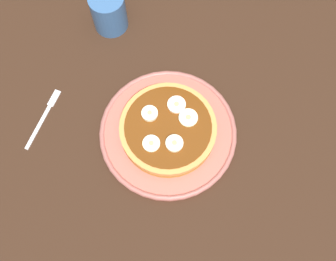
{
  "coord_description": "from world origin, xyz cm",
  "views": [
    {
      "loc": [
        -22.06,
        -8.34,
        67.61
      ],
      "look_at": [
        0.0,
        0.0,
        2.08
      ],
      "focal_mm": 40.47,
      "sensor_mm": 36.0,
      "label": 1
    }
  ],
  "objects_px": {
    "plate": "(168,133)",
    "banana_slice_2": "(150,114)",
    "banana_slice_4": "(177,105)",
    "pancake_stack": "(169,129)",
    "banana_slice_1": "(174,143)",
    "banana_slice_0": "(188,118)",
    "coffee_mug": "(109,10)",
    "banana_slice_3": "(151,144)",
    "fork": "(45,115)"
  },
  "relations": [
    {
      "from": "plate",
      "to": "banana_slice_2",
      "type": "distance_m",
      "value": 0.05
    },
    {
      "from": "plate",
      "to": "banana_slice_2",
      "type": "relative_size",
      "value": 8.62
    },
    {
      "from": "banana_slice_2",
      "to": "banana_slice_4",
      "type": "height_order",
      "value": "banana_slice_2"
    },
    {
      "from": "pancake_stack",
      "to": "banana_slice_1",
      "type": "relative_size",
      "value": 5.7
    },
    {
      "from": "pancake_stack",
      "to": "banana_slice_0",
      "type": "height_order",
      "value": "banana_slice_0"
    },
    {
      "from": "banana_slice_0",
      "to": "banana_slice_2",
      "type": "height_order",
      "value": "banana_slice_2"
    },
    {
      "from": "banana_slice_2",
      "to": "coffee_mug",
      "type": "height_order",
      "value": "coffee_mug"
    },
    {
      "from": "banana_slice_2",
      "to": "coffee_mug",
      "type": "relative_size",
      "value": 0.29
    },
    {
      "from": "pancake_stack",
      "to": "banana_slice_3",
      "type": "bearing_deg",
      "value": 158.45
    },
    {
      "from": "plate",
      "to": "banana_slice_0",
      "type": "distance_m",
      "value": 0.05
    },
    {
      "from": "coffee_mug",
      "to": "banana_slice_3",
      "type": "bearing_deg",
      "value": -141.91
    },
    {
      "from": "banana_slice_1",
      "to": "banana_slice_0",
      "type": "bearing_deg",
      "value": -6.56
    },
    {
      "from": "plate",
      "to": "fork",
      "type": "relative_size",
      "value": 1.97
    },
    {
      "from": "banana_slice_4",
      "to": "coffee_mug",
      "type": "distance_m",
      "value": 0.25
    },
    {
      "from": "banana_slice_3",
      "to": "fork",
      "type": "distance_m",
      "value": 0.22
    },
    {
      "from": "fork",
      "to": "banana_slice_4",
      "type": "bearing_deg",
      "value": -68.69
    },
    {
      "from": "banana_slice_0",
      "to": "fork",
      "type": "relative_size",
      "value": 0.26
    },
    {
      "from": "plate",
      "to": "pancake_stack",
      "type": "distance_m",
      "value": 0.02
    },
    {
      "from": "plate",
      "to": "banana_slice_3",
      "type": "bearing_deg",
      "value": 159.11
    },
    {
      "from": "banana_slice_2",
      "to": "coffee_mug",
      "type": "xyz_separation_m",
      "value": [
        0.18,
        0.16,
        -0.0
      ]
    },
    {
      "from": "coffee_mug",
      "to": "plate",
      "type": "bearing_deg",
      "value": -134.05
    },
    {
      "from": "plate",
      "to": "banana_slice_1",
      "type": "xyz_separation_m",
      "value": [
        -0.03,
        -0.02,
        0.04
      ]
    },
    {
      "from": "banana_slice_3",
      "to": "banana_slice_4",
      "type": "height_order",
      "value": "same"
    },
    {
      "from": "banana_slice_2",
      "to": "banana_slice_4",
      "type": "xyz_separation_m",
      "value": [
        0.03,
        -0.04,
        -0.0
      ]
    },
    {
      "from": "plate",
      "to": "banana_slice_3",
      "type": "relative_size",
      "value": 8.26
    },
    {
      "from": "banana_slice_3",
      "to": "banana_slice_4",
      "type": "xyz_separation_m",
      "value": [
        0.09,
        -0.02,
        0.0
      ]
    },
    {
      "from": "banana_slice_2",
      "to": "banana_slice_3",
      "type": "bearing_deg",
      "value": -155.58
    },
    {
      "from": "pancake_stack",
      "to": "banana_slice_4",
      "type": "xyz_separation_m",
      "value": [
        0.04,
        0.0,
        0.02
      ]
    },
    {
      "from": "banana_slice_3",
      "to": "banana_slice_4",
      "type": "relative_size",
      "value": 0.92
    },
    {
      "from": "plate",
      "to": "fork",
      "type": "xyz_separation_m",
      "value": [
        -0.05,
        0.24,
        -0.01
      ]
    },
    {
      "from": "banana_slice_2",
      "to": "fork",
      "type": "distance_m",
      "value": 0.21
    },
    {
      "from": "banana_slice_0",
      "to": "banana_slice_1",
      "type": "distance_m",
      "value": 0.05
    },
    {
      "from": "plate",
      "to": "banana_slice_4",
      "type": "xyz_separation_m",
      "value": [
        0.04,
        -0.0,
        0.04
      ]
    },
    {
      "from": "plate",
      "to": "coffee_mug",
      "type": "distance_m",
      "value": 0.28
    },
    {
      "from": "coffee_mug",
      "to": "banana_slice_1",
      "type": "bearing_deg",
      "value": -134.79
    },
    {
      "from": "banana_slice_3",
      "to": "banana_slice_1",
      "type": "bearing_deg",
      "value": -69.58
    },
    {
      "from": "pancake_stack",
      "to": "banana_slice_4",
      "type": "height_order",
      "value": "banana_slice_4"
    },
    {
      "from": "banana_slice_2",
      "to": "fork",
      "type": "relative_size",
      "value": 0.23
    },
    {
      "from": "banana_slice_0",
      "to": "plate",
      "type": "bearing_deg",
      "value": 133.86
    },
    {
      "from": "pancake_stack",
      "to": "plate",
      "type": "bearing_deg",
      "value": 134.06
    },
    {
      "from": "banana_slice_3",
      "to": "fork",
      "type": "height_order",
      "value": "banana_slice_3"
    },
    {
      "from": "banana_slice_1",
      "to": "coffee_mug",
      "type": "height_order",
      "value": "coffee_mug"
    },
    {
      "from": "banana_slice_1",
      "to": "banana_slice_4",
      "type": "distance_m",
      "value": 0.07
    },
    {
      "from": "plate",
      "to": "coffee_mug",
      "type": "bearing_deg",
      "value": 45.95
    },
    {
      "from": "plate",
      "to": "banana_slice_4",
      "type": "relative_size",
      "value": 7.63
    },
    {
      "from": "pancake_stack",
      "to": "banana_slice_0",
      "type": "xyz_separation_m",
      "value": [
        0.03,
        -0.03,
        0.02
      ]
    },
    {
      "from": "banana_slice_0",
      "to": "banana_slice_4",
      "type": "relative_size",
      "value": 1.02
    },
    {
      "from": "banana_slice_2",
      "to": "banana_slice_3",
      "type": "xyz_separation_m",
      "value": [
        -0.05,
        -0.02,
        -0.0
      ]
    },
    {
      "from": "plate",
      "to": "banana_slice_1",
      "type": "distance_m",
      "value": 0.05
    },
    {
      "from": "banana_slice_1",
      "to": "plate",
      "type": "bearing_deg",
      "value": 39.36
    }
  ]
}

